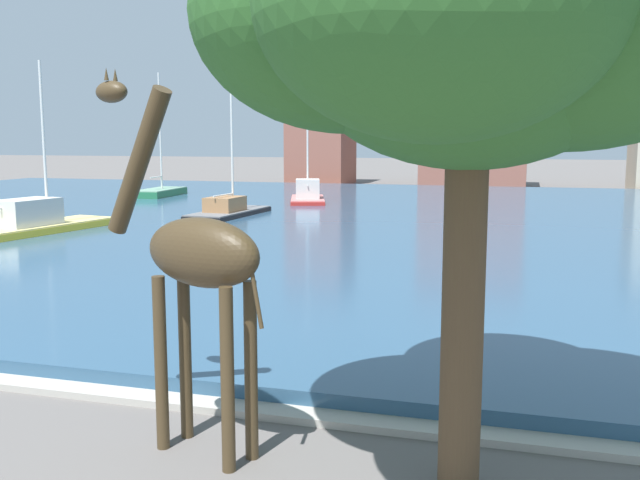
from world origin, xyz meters
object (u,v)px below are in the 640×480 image
object	(u,v)px
sailboat_green	(163,194)
sailboat_red	(308,198)
giraffe_statue	(194,259)
sailboat_black	(233,213)
sailboat_yellow	(46,226)
shade_tree	(480,6)

from	to	relation	value
sailboat_green	sailboat_red	bearing A→B (deg)	-9.92
giraffe_statue	sailboat_black	size ratio (longest dim) A/B	0.75
sailboat_red	giraffe_statue	bearing A→B (deg)	-75.31
sailboat_yellow	shade_tree	xyz separation A→B (m)	(19.30, -17.61, 5.23)
giraffe_statue	sailboat_red	size ratio (longest dim) A/B	0.58
giraffe_statue	sailboat_yellow	world-z (taller)	sailboat_yellow
giraffe_statue	sailboat_red	world-z (taller)	sailboat_red
shade_tree	giraffe_statue	bearing A→B (deg)	177.72
shade_tree	sailboat_red	bearing A→B (deg)	110.23
sailboat_green	shade_tree	bearing A→B (deg)	-56.71
sailboat_black	sailboat_yellow	bearing A→B (deg)	-121.82
sailboat_black	sailboat_red	size ratio (longest dim) A/B	0.77
giraffe_statue	sailboat_black	xyz separation A→B (m)	(-10.46, 25.77, -2.26)
giraffe_statue	sailboat_black	world-z (taller)	sailboat_black
sailboat_black	sailboat_red	distance (m)	8.57
giraffe_statue	sailboat_yellow	distance (m)	23.52
giraffe_statue	sailboat_yellow	bearing A→B (deg)	131.79
sailboat_yellow	sailboat_red	bearing A→B (deg)	68.38
giraffe_statue	sailboat_green	distance (m)	41.47
sailboat_red	sailboat_black	bearing A→B (deg)	-99.98
giraffe_statue	shade_tree	world-z (taller)	shade_tree
giraffe_statue	shade_tree	size ratio (longest dim) A/B	0.68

